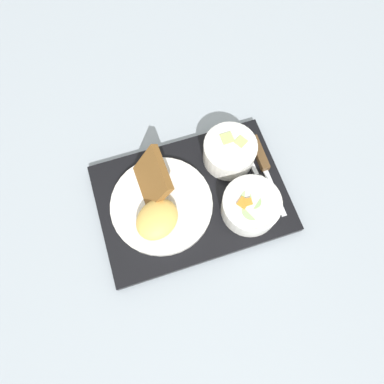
# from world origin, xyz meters

# --- Properties ---
(ground_plane) EXTENTS (4.00, 4.00, 0.00)m
(ground_plane) POSITION_xyz_m (0.00, 0.00, 0.00)
(ground_plane) COLOR #99A3AD
(serving_tray) EXTENTS (0.43, 0.32, 0.02)m
(serving_tray) POSITION_xyz_m (0.00, 0.00, 0.01)
(serving_tray) COLOR black
(serving_tray) RESTS_ON ground_plane
(bowl_salad) EXTENTS (0.12, 0.12, 0.06)m
(bowl_salad) POSITION_xyz_m (-0.11, 0.05, 0.05)
(bowl_salad) COLOR white
(bowl_salad) RESTS_ON serving_tray
(bowl_soup) EXTENTS (0.11, 0.11, 0.06)m
(bowl_soup) POSITION_xyz_m (-0.10, -0.08, 0.05)
(bowl_soup) COLOR white
(bowl_soup) RESTS_ON serving_tray
(plate_main) EXTENTS (0.22, 0.22, 0.10)m
(plate_main) POSITION_xyz_m (0.07, 0.01, 0.04)
(plate_main) COLOR white
(plate_main) RESTS_ON serving_tray
(knife) EXTENTS (0.03, 0.19, 0.02)m
(knife) POSITION_xyz_m (-0.17, -0.06, 0.03)
(knife) COLOR silver
(knife) RESTS_ON serving_tray
(spoon) EXTENTS (0.04, 0.15, 0.01)m
(spoon) POSITION_xyz_m (-0.15, -0.01, 0.02)
(spoon) COLOR silver
(spoon) RESTS_ON serving_tray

